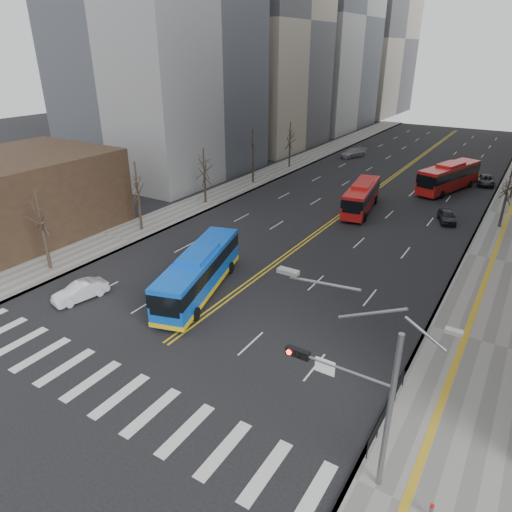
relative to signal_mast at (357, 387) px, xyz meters
The scene contains 16 objects.
ground 14.73m from the signal_mast, behind, with size 220.00×220.00×0.00m, color black.
sidewalk_left 52.80m from the signal_mast, 125.14° to the left, with size 5.00×130.00×0.15m, color slate.
crosswalk 14.73m from the signal_mast, behind, with size 26.70×4.00×0.01m.
centerline 54.98m from the signal_mast, 104.56° to the left, with size 0.55×100.00×0.01m.
office_towers 70.52m from the signal_mast, 101.59° to the left, with size 83.00×134.00×58.00m.
storefront 41.01m from the signal_mast, 165.92° to the left, with size 14.00×18.00×8.00m.
signal_mast is the anchor object (origin of this frame).
pedestrian_railing 5.71m from the signal_mast, 82.40° to the left, with size 0.06×6.06×1.02m.
street_trees 38.71m from the signal_mast, 122.76° to the left, with size 35.20×47.20×7.60m.
blue_bus 19.10m from the signal_mast, 149.05° to the left, with size 5.92×12.35×3.53m.
red_bus_near 37.71m from the signal_mast, 109.33° to the left, with size 3.99×10.80×3.36m.
red_bus_far 50.10m from the signal_mast, 96.26° to the left, with size 6.08×12.18×3.75m.
car_white 23.96m from the signal_mast, behind, with size 1.45×4.15×1.37m, color silver.
car_dark_mid 37.21m from the signal_mast, 94.62° to the left, with size 1.60×3.97×1.35m, color black.
car_silver 67.35m from the signal_mast, 110.83° to the left, with size 2.12×5.22×1.52m, color #9D9CA2.
car_dark_far 55.88m from the signal_mast, 91.50° to the left, with size 2.20×4.77×1.33m, color black.
Camera 1 is at (18.09, -12.81, 17.59)m, focal length 32.00 mm.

